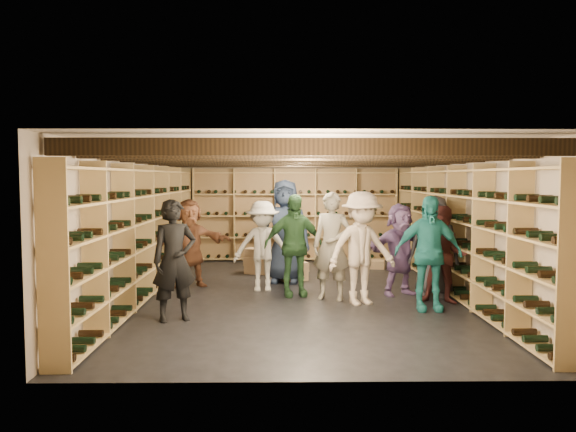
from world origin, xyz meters
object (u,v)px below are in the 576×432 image
Objects in this scene: person_6 at (285,231)px; person_11 at (400,249)px; crate_stack_left at (258,261)px; person_3 at (362,248)px; person_5 at (190,243)px; crate_loose at (372,264)px; crate_stack_right at (293,271)px; person_1 at (174,260)px; person_4 at (428,253)px; person_9 at (262,246)px; person_10 at (294,245)px; person_7 at (332,246)px; person_8 at (444,255)px; person_12 at (434,246)px.

person_6 reaches higher than person_11.
person_3 reaches higher than crate_stack_left.
person_11 is at bearing -40.43° from crate_stack_left.
person_5 reaches higher than crate_stack_left.
crate_loose is at bearing 57.35° from person_3.
person_3 is at bearing -63.68° from crate_stack_right.
person_5 is at bearing -130.59° from crate_stack_left.
person_1 is 2.39m from person_5.
person_4 reaches higher than person_9.
crate_stack_left is 0.34× the size of person_10.
person_7 is (-1.15, -3.04, 0.78)m from crate_loose.
person_4 reaches higher than crate_loose.
person_10 is (-0.60, 0.29, -0.02)m from person_7.
person_1 is at bearing -120.17° from person_9.
person_11 is (2.44, -2.08, 0.51)m from crate_stack_left.
person_11 is (-0.54, 0.66, 0.00)m from person_8.
person_8 is (0.55, -3.36, 0.67)m from crate_loose.
person_1 is at bearing -129.18° from person_7.
person_8 is at bearing -35.16° from person_5.
person_8 is 0.98× the size of person_9.
crate_stack_right is at bearing -141.89° from crate_loose.
person_6 reaches higher than person_5.
person_7 is (-0.42, 0.35, -0.01)m from person_3.
person_6 is at bearing 36.59° from person_1.
person_5 is (-2.86, 1.43, -0.08)m from person_3.
crate_stack_left is at bearing 101.11° from person_3.
crate_loose is 0.26× the size of person_6.
person_6 is at bearing 125.76° from person_11.
person_11 is at bearing -169.37° from person_12.
person_7 reaches higher than person_12.
person_8 is 0.55m from person_12.
person_1 is 0.96× the size of person_7.
person_5 is 1.36m from person_9.
person_7 is at bearing -62.09° from crate_stack_left.
crate_loose is at bearing 45.57° from person_10.
person_10 is at bearing -72.32° from crate_stack_left.
crate_stack_right is at bearing -46.59° from crate_stack_left.
person_4 is (1.93, -2.41, 0.67)m from crate_stack_right.
person_3 is at bearing -159.97° from person_8.
person_6 is 1.26× the size of person_8.
person_12 is (2.28, -1.44, 0.66)m from crate_stack_right.
crate_loose is at bearing 46.90° from person_6.
person_6 is (0.55, -0.94, 0.70)m from crate_stack_left.
person_7 is (-1.35, 0.73, 0.02)m from person_4.
person_1 is 4.24m from person_12.
person_1 is 3.18m from person_6.
person_6 is (-0.15, -0.19, 0.78)m from crate_stack_right.
person_1 reaches higher than crate_stack_right.
crate_stack_right is 2.21m from crate_loose.
person_4 is 1.01× the size of person_10.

